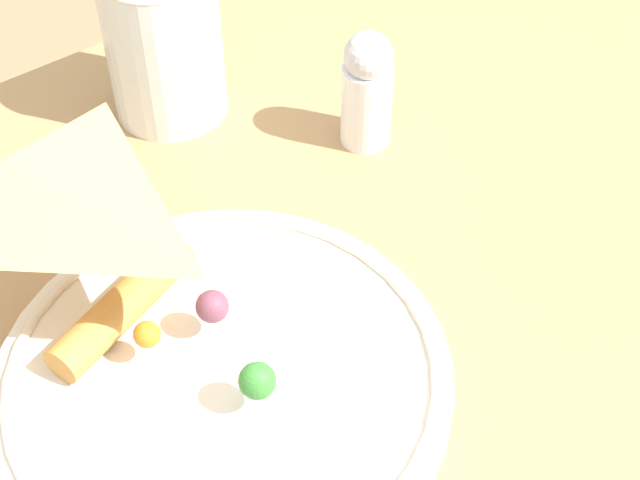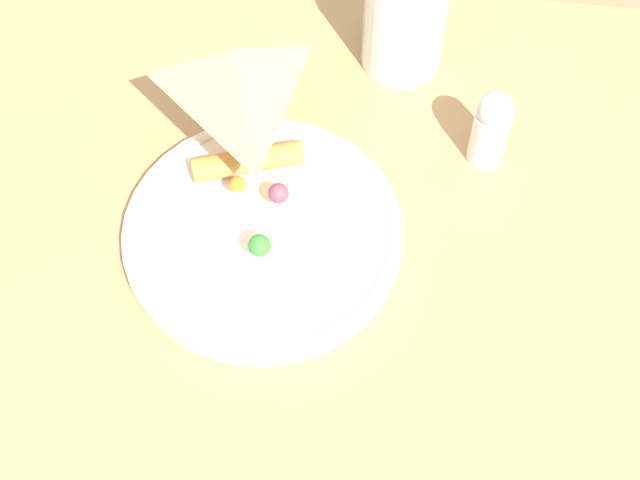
# 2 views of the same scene
# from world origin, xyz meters

# --- Properties ---
(dining_table) EXTENTS (1.23, 0.87, 0.77)m
(dining_table) POSITION_xyz_m (0.00, 0.00, 0.67)
(dining_table) COLOR #A87F51
(dining_table) RESTS_ON ground_plane
(plate_pizza) EXTENTS (0.26, 0.26, 0.05)m
(plate_pizza) POSITION_xyz_m (0.12, -0.09, 0.78)
(plate_pizza) COLOR silver
(plate_pizza) RESTS_ON dining_table
(milk_glass) EXTENTS (0.09, 0.09, 0.12)m
(milk_glass) POSITION_xyz_m (0.01, -0.33, 0.82)
(milk_glass) COLOR white
(milk_glass) RESTS_ON dining_table
(salt_shaker) EXTENTS (0.04, 0.04, 0.09)m
(salt_shaker) POSITION_xyz_m (-0.09, -0.21, 0.81)
(salt_shaker) COLOR white
(salt_shaker) RESTS_ON dining_table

